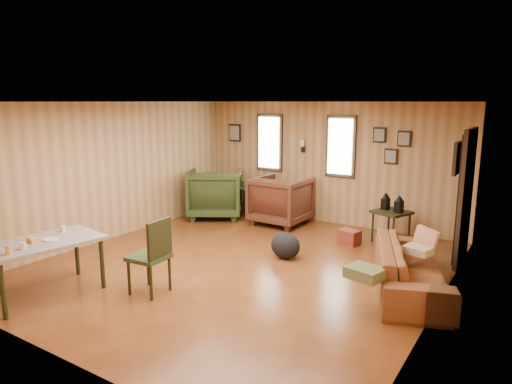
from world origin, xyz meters
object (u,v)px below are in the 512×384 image
Objects in this scene: side_table at (392,209)px; sofa at (411,260)px; recliner_brown at (281,198)px; dining_table at (41,246)px; end_table at (247,195)px; recliner_green at (215,191)px.

sofa is at bearing -66.71° from side_table.
recliner_brown is (-3.02, 1.94, 0.12)m from sofa.
side_table is (-0.82, 1.89, 0.18)m from sofa.
dining_table reaches higher than side_table.
side_table is at bearing 66.29° from dining_table.
sofa is at bearing 44.50° from dining_table.
sofa is 2.07m from side_table.
sofa reaches higher than end_table.
recliner_green reaches higher than sofa.
recliner_green reaches higher than side_table.
dining_table is (0.60, -4.31, 0.09)m from recliner_green.
sofa is at bearing 127.49° from recliner_green.
dining_table is (-3.86, -2.64, 0.24)m from sofa.
dining_table is at bearing 104.14° from sofa.
sofa is 4.77m from recliner_green.
recliner_brown is 4.66m from dining_table.
side_table is (3.26, -0.42, 0.19)m from end_table.
side_table is at bearing 3.08° from sofa.
end_table is at bearing 102.72° from dining_table.
dining_table is (0.22, -4.95, 0.25)m from end_table.
recliner_green is at bearing 108.12° from dining_table.
recliner_brown is at bearing 158.52° from recliner_green.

